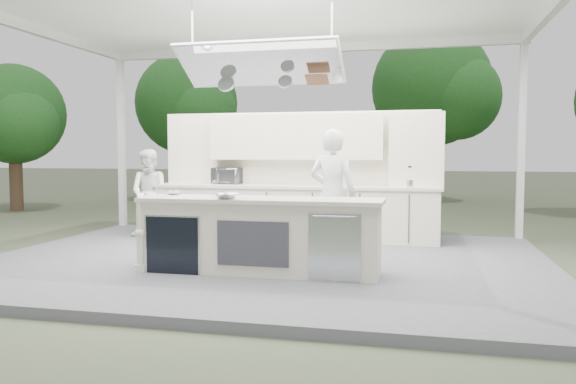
% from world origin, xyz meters
% --- Properties ---
extents(ground, '(90.00, 90.00, 0.00)m').
position_xyz_m(ground, '(0.00, 0.00, 0.00)').
color(ground, '#474D35').
rests_on(ground, ground).
extents(stage_deck, '(8.00, 6.00, 0.12)m').
position_xyz_m(stage_deck, '(0.00, 0.00, 0.06)').
color(stage_deck, '#5C5C61').
rests_on(stage_deck, ground).
extents(tent, '(8.20, 6.20, 3.86)m').
position_xyz_m(tent, '(0.00, -0.01, 3.71)').
color(tent, white).
rests_on(tent, ground).
extents(demo_island, '(3.10, 0.79, 0.95)m').
position_xyz_m(demo_island, '(0.18, -0.91, 0.60)').
color(demo_island, beige).
rests_on(demo_island, stage_deck).
extents(back_counter, '(5.08, 0.72, 0.95)m').
position_xyz_m(back_counter, '(0.00, 1.90, 0.60)').
color(back_counter, beige).
rests_on(back_counter, stage_deck).
extents(back_wall_unit, '(5.05, 0.48, 2.25)m').
position_xyz_m(back_wall_unit, '(0.44, 2.11, 1.57)').
color(back_wall_unit, beige).
rests_on(back_wall_unit, stage_deck).
extents(tree_cluster, '(19.55, 9.40, 5.85)m').
position_xyz_m(tree_cluster, '(-0.16, 9.77, 3.29)').
color(tree_cluster, '#513A28').
rests_on(tree_cluster, ground).
extents(head_chef, '(0.75, 0.56, 1.86)m').
position_xyz_m(head_chef, '(0.95, 0.22, 1.05)').
color(head_chef, white).
rests_on(head_chef, stage_deck).
extents(sous_chef, '(0.85, 0.71, 1.58)m').
position_xyz_m(sous_chef, '(-2.56, 1.55, 0.91)').
color(sous_chef, white).
rests_on(sous_chef, stage_deck).
extents(toaster_oven, '(0.56, 0.41, 0.30)m').
position_xyz_m(toaster_oven, '(-1.29, 2.08, 1.22)').
color(toaster_oven, '#B7B9BE').
rests_on(toaster_oven, back_counter).
extents(bowl_large, '(0.34, 0.34, 0.07)m').
position_xyz_m(bowl_large, '(-0.17, -1.15, 1.11)').
color(bowl_large, '#B4B6BB').
rests_on(bowl_large, demo_island).
extents(bowl_small, '(0.23, 0.23, 0.06)m').
position_xyz_m(bowl_small, '(-1.10, -0.65, 1.10)').
color(bowl_small, silver).
rests_on(bowl_small, demo_island).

